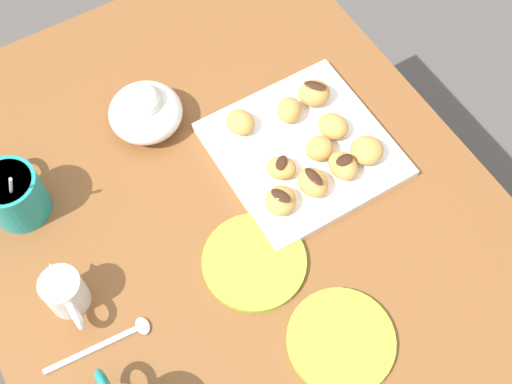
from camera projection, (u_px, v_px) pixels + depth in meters
The scene contains 24 objects.
ground_plane at pixel (245, 345), 1.66m from camera, with size 8.00×8.00×0.00m, color #514C47.
dining_table at pixel (239, 254), 1.13m from camera, with size 1.08×0.81×0.73m.
pastry_plate_square at pixel (303, 150), 1.07m from camera, with size 0.27×0.27×0.02m, color white.
coffee_mug_teal_right at pixel (13, 193), 0.99m from camera, with size 0.13×0.09×0.14m.
cream_pitcher_white at pixel (65, 292), 0.92m from camera, with size 0.10×0.06×0.07m.
ice_cream_bowl at pixel (145, 110), 1.07m from camera, with size 0.12×0.12×0.09m.
saucer_lime_left at pixel (254, 262), 0.98m from camera, with size 0.16×0.16×0.01m, color #9EC633.
saucer_lime_right at pixel (341, 341), 0.92m from camera, with size 0.16×0.16×0.01m, color #9EC633.
loose_spoon_by_plate at pixel (112, 341), 0.92m from camera, with size 0.03×0.16×0.01m.
beignet_0 at pixel (367, 150), 1.04m from camera, with size 0.06×0.05×0.03m, color #D19347.
beignet_1 at pixel (281, 168), 1.03m from camera, with size 0.04×0.05×0.03m, color #D19347.
chocolate_drizzle_1 at pixel (282, 163), 1.02m from camera, with size 0.03×0.02×0.01m, color #381E11.
beignet_2 at pixel (314, 93), 1.10m from camera, with size 0.05×0.05×0.04m, color #D19347.
chocolate_drizzle_2 at pixel (315, 85), 1.08m from camera, with size 0.04×0.02×0.01m, color #381E11.
beignet_3 at pixel (289, 110), 1.08m from camera, with size 0.04×0.05×0.04m, color #D19347.
beignet_4 at pixel (240, 122), 1.07m from camera, with size 0.05×0.04×0.03m, color #D19347.
beignet_5 at pixel (333, 126), 1.07m from camera, with size 0.05×0.05×0.03m, color #D19347.
beignet_6 at pixel (313, 182), 1.01m from camera, with size 0.06×0.05×0.03m, color #D19347.
chocolate_drizzle_6 at pixel (314, 176), 1.00m from camera, with size 0.04×0.02×0.01m, color #381E11.
beignet_7 at pixel (280, 201), 1.00m from camera, with size 0.05×0.05×0.03m, color #D19347.
chocolate_drizzle_7 at pixel (281, 196), 0.99m from camera, with size 0.03×0.02×0.01m, color #381E11.
beignet_8 at pixel (343, 166), 1.03m from camera, with size 0.04×0.05×0.03m, color #D19347.
chocolate_drizzle_8 at pixel (344, 160), 1.01m from camera, with size 0.03×0.02×0.01m, color #381E11.
beignet_9 at pixel (319, 148), 1.04m from camera, with size 0.05×0.04×0.04m, color #D19347.
Camera 1 is at (-0.40, 0.20, 1.65)m, focal length 45.06 mm.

